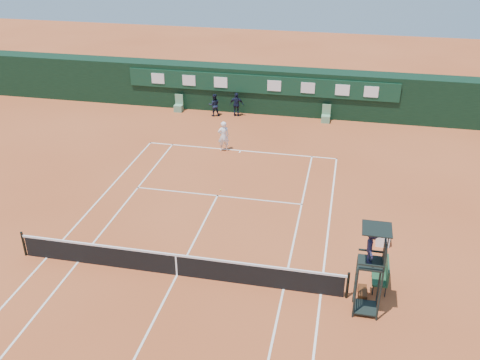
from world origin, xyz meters
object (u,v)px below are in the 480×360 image
tennis_net (176,264)px  cooler (383,237)px  umpire_chair (372,253)px  player_bench (383,274)px  player (223,136)px

tennis_net → cooler: tennis_net is taller
umpire_chair → player_bench: size_ratio=2.85×
tennis_net → umpire_chair: bearing=-4.8°
player → cooler: bearing=113.0°
player_bench → player: bearing=128.5°
player_bench → player: 13.84m
umpire_chair → cooler: umpire_chair is taller
tennis_net → umpire_chair: umpire_chair is taller
cooler → player: bearing=137.6°
player_bench → cooler: bearing=87.9°
cooler → player: 11.80m
tennis_net → player: bearing=94.7°
player → umpire_chair: bearing=98.3°
player_bench → umpire_chair: bearing=-112.6°
umpire_chair → player: 14.77m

